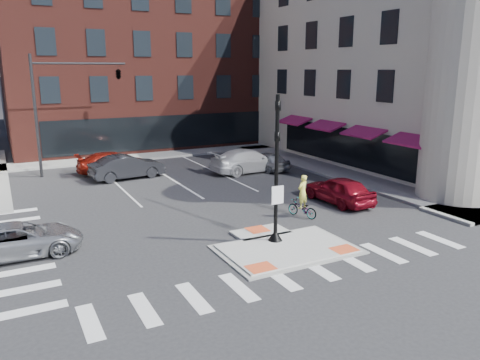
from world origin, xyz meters
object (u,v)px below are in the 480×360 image
silver_suv (19,240)px  red_sedan (339,190)px  white_pickup (248,161)px  bg_car_silver (266,161)px  bg_car_red (114,163)px  bg_car_dark (127,167)px  cyclist (302,203)px

silver_suv → red_sedan: bearing=-89.2°
silver_suv → white_pickup: bearing=-58.1°
white_pickup → red_sedan: bearing=179.0°
silver_suv → bg_car_silver: bg_car_silver is taller
white_pickup → bg_car_silver: (1.46, 0.00, -0.14)m
silver_suv → red_sedan: size_ratio=1.09×
bg_car_red → bg_car_dark: bearing=-170.5°
bg_car_dark → bg_car_silver: (9.50, -1.88, -0.13)m
silver_suv → white_pickup: 17.64m
red_sedan → bg_car_dark: 13.98m
bg_car_dark → red_sedan: bearing=-148.9°
red_sedan → bg_car_red: size_ratio=0.86×
white_pickup → bg_car_silver: white_pickup is taller
cyclist → bg_car_red: bearing=-87.4°
silver_suv → bg_car_silver: size_ratio=1.21×
silver_suv → cyclist: 12.54m
white_pickup → bg_car_dark: white_pickup is taller
white_pickup → bg_car_red: size_ratio=1.11×
bg_car_silver → bg_car_dark: bearing=-19.6°
bg_car_red → bg_car_silver: bearing=-112.9°
bg_car_dark → cyclist: cyclist is taller
bg_car_silver → cyclist: 10.96m
red_sedan → silver_suv: bearing=-1.4°
bg_car_silver → bg_car_red: bearing=-30.6°
bg_car_red → white_pickup: bearing=-116.3°
red_sedan → cyclist: bearing=17.4°
silver_suv → white_pickup: (15.04, 9.22, 0.15)m
silver_suv → bg_car_silver: 18.90m
cyclist → white_pickup: bearing=-123.8°
white_pickup → bg_car_red: (-8.43, 4.04, -0.08)m
bg_car_silver → cyclist: cyclist is taller
bg_car_dark → bg_car_silver: 9.69m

